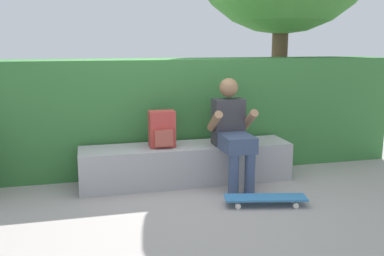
% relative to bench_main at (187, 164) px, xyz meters
% --- Properties ---
extents(ground_plane, '(24.00, 24.00, 0.00)m').
position_rel_bench_main_xyz_m(ground_plane, '(0.00, -0.34, -0.22)').
color(ground_plane, gray).
extents(bench_main, '(2.38, 0.51, 0.43)m').
position_rel_bench_main_xyz_m(bench_main, '(0.00, 0.00, 0.00)').
color(bench_main, '#969799').
rests_on(bench_main, ground).
extents(person_skater, '(0.49, 0.62, 1.18)m').
position_rel_bench_main_xyz_m(person_skater, '(0.46, -0.22, 0.42)').
color(person_skater, '#333338').
rests_on(person_skater, ground).
extents(skateboard_near_person, '(0.82, 0.37, 0.09)m').
position_rel_bench_main_xyz_m(skateboard_near_person, '(0.58, -0.89, -0.14)').
color(skateboard_near_person, teal).
rests_on(skateboard_near_person, ground).
extents(backpack_on_bench, '(0.28, 0.23, 0.40)m').
position_rel_bench_main_xyz_m(backpack_on_bench, '(-0.28, -0.01, 0.41)').
color(backpack_on_bench, '#B23833').
rests_on(backpack_on_bench, bench_main).
extents(hedge_row, '(6.35, 0.66, 1.37)m').
position_rel_bench_main_xyz_m(hedge_row, '(-0.34, 0.63, 0.47)').
color(hedge_row, '#316B33').
rests_on(hedge_row, ground).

